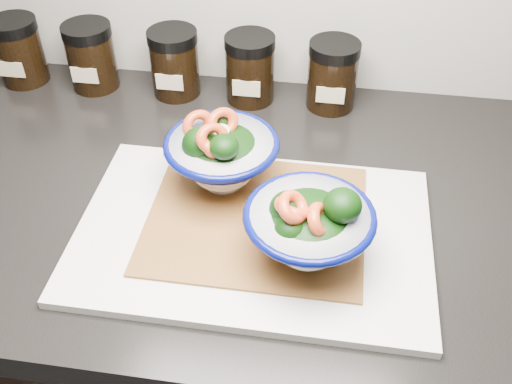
# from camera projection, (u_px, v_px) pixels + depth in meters

# --- Properties ---
(cabinet) EXTENTS (3.43, 0.58, 0.86)m
(cabinet) POSITION_uv_depth(u_px,v_px,m) (211.00, 370.00, 1.16)
(cabinet) COLOR black
(cabinet) RESTS_ON ground
(countertop) EXTENTS (3.50, 0.60, 0.04)m
(countertop) POSITION_uv_depth(u_px,v_px,m) (195.00, 198.00, 0.86)
(countertop) COLOR black
(countertop) RESTS_ON cabinet
(cutting_board) EXTENTS (0.45, 0.30, 0.01)m
(cutting_board) POSITION_uv_depth(u_px,v_px,m) (253.00, 233.00, 0.77)
(cutting_board) COLOR silver
(cutting_board) RESTS_ON countertop
(bamboo_mat) EXTENTS (0.28, 0.24, 0.00)m
(bamboo_mat) POSITION_uv_depth(u_px,v_px,m) (256.00, 218.00, 0.78)
(bamboo_mat) COLOR #97612D
(bamboo_mat) RESTS_ON cutting_board
(bowl_left) EXTENTS (0.15, 0.15, 0.12)m
(bowl_left) POSITION_uv_depth(u_px,v_px,m) (221.00, 154.00, 0.80)
(bowl_left) COLOR white
(bowl_left) RESTS_ON bamboo_mat
(bowl_right) EXTENTS (0.16, 0.16, 0.11)m
(bowl_right) POSITION_uv_depth(u_px,v_px,m) (308.00, 227.00, 0.70)
(bowl_right) COLOR white
(bowl_right) RESTS_ON bamboo_mat
(spice_jar_a) EXTENTS (0.08, 0.08, 0.11)m
(spice_jar_a) POSITION_uv_depth(u_px,v_px,m) (19.00, 51.00, 1.02)
(spice_jar_a) COLOR black
(spice_jar_a) RESTS_ON countertop
(spice_jar_b) EXTENTS (0.08, 0.08, 0.11)m
(spice_jar_b) POSITION_uv_depth(u_px,v_px,m) (91.00, 56.00, 1.01)
(spice_jar_b) COLOR black
(spice_jar_b) RESTS_ON countertop
(spice_jar_c) EXTENTS (0.08, 0.08, 0.11)m
(spice_jar_c) POSITION_uv_depth(u_px,v_px,m) (175.00, 63.00, 0.99)
(spice_jar_c) COLOR black
(spice_jar_c) RESTS_ON countertop
(spice_jar_d) EXTENTS (0.08, 0.08, 0.11)m
(spice_jar_d) POSITION_uv_depth(u_px,v_px,m) (250.00, 69.00, 0.98)
(spice_jar_d) COLOR black
(spice_jar_d) RESTS_ON countertop
(spice_jar_e) EXTENTS (0.08, 0.08, 0.11)m
(spice_jar_e) POSITION_uv_depth(u_px,v_px,m) (332.00, 75.00, 0.96)
(spice_jar_e) COLOR black
(spice_jar_e) RESTS_ON countertop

